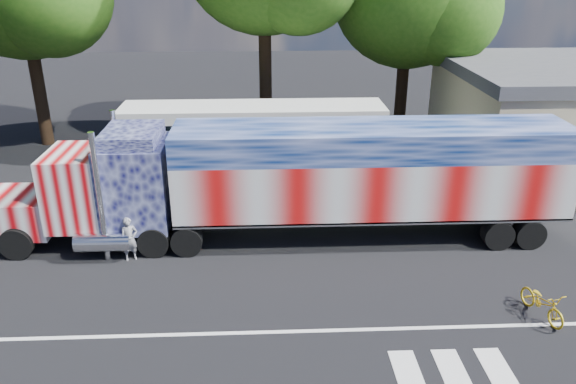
{
  "coord_description": "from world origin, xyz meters",
  "views": [
    {
      "loc": [
        -0.87,
        -16.47,
        10.08
      ],
      "look_at": [
        0.0,
        3.0,
        1.9
      ],
      "focal_mm": 35.0,
      "sensor_mm": 36.0,
      "label": 1
    }
  ],
  "objects_px": {
    "bicycle": "(542,303)",
    "coach_bus": "(254,141)",
    "woman": "(129,239)",
    "semi_truck": "(297,179)"
  },
  "relations": [
    {
      "from": "bicycle",
      "to": "coach_bus",
      "type": "bearing_deg",
      "value": 111.4
    },
    {
      "from": "woman",
      "to": "bicycle",
      "type": "bearing_deg",
      "value": -35.6
    },
    {
      "from": "semi_truck",
      "to": "coach_bus",
      "type": "relative_size",
      "value": 1.79
    },
    {
      "from": "semi_truck",
      "to": "bicycle",
      "type": "relative_size",
      "value": 12.11
    },
    {
      "from": "semi_truck",
      "to": "coach_bus",
      "type": "height_order",
      "value": "semi_truck"
    },
    {
      "from": "coach_bus",
      "to": "woman",
      "type": "relative_size",
      "value": 7.64
    },
    {
      "from": "semi_truck",
      "to": "bicycle",
      "type": "height_order",
      "value": "semi_truck"
    },
    {
      "from": "coach_bus",
      "to": "bicycle",
      "type": "height_order",
      "value": "coach_bus"
    },
    {
      "from": "coach_bus",
      "to": "woman",
      "type": "distance_m",
      "value": 9.16
    },
    {
      "from": "woman",
      "to": "coach_bus",
      "type": "bearing_deg",
      "value": 43.08
    }
  ]
}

